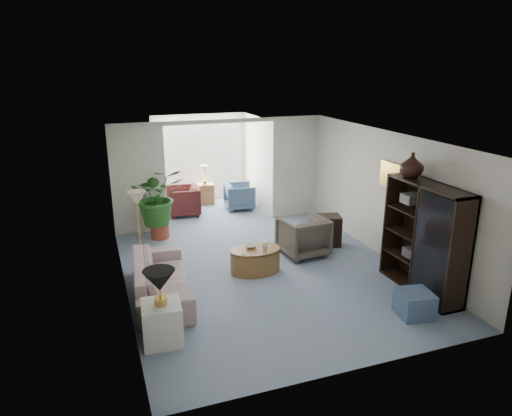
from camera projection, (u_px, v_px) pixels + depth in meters
name	position (u px, v px, depth m)	size (l,w,h in m)	color
floor	(267.00, 274.00, 8.63)	(6.00, 6.00, 0.00)	#8999B5
sunroom_floor	(211.00, 210.00, 12.31)	(2.60, 2.60, 0.00)	#8999B5
back_pier_left	(139.00, 180.00, 10.33)	(1.20, 0.12, 2.50)	silver
back_pier_right	(295.00, 167.00, 11.56)	(1.20, 0.12, 2.50)	silver
back_header	(220.00, 121.00, 10.58)	(2.60, 0.12, 0.10)	silver
window_pane	(200.00, 151.00, 12.86)	(2.20, 0.02, 1.50)	white
window_blinds	(200.00, 151.00, 12.83)	(2.20, 0.02, 1.50)	white
framed_picture	(391.00, 175.00, 8.82)	(0.04, 0.50, 0.40)	#ACA28A
sofa	(161.00, 278.00, 7.73)	(2.20, 0.86, 0.64)	#BBB19E
end_table	(162.00, 323.00, 6.46)	(0.53, 0.53, 0.59)	silver
table_lamp	(159.00, 281.00, 6.27)	(0.44, 0.44, 0.30)	black
floor_lamp	(137.00, 198.00, 8.92)	(0.36, 0.36, 0.28)	beige
coffee_table	(255.00, 260.00, 8.66)	(0.95, 0.95, 0.45)	olive
coffee_bowl	(251.00, 246.00, 8.66)	(0.22, 0.22, 0.05)	silver
coffee_cup	(265.00, 247.00, 8.54)	(0.11, 0.11, 0.10)	beige
wingback_chair	(303.00, 236.00, 9.38)	(0.85, 0.88, 0.80)	#5B5348
side_table_dark	(327.00, 230.00, 9.90)	(0.54, 0.43, 0.65)	black
entertainment_cabinet	(424.00, 239.00, 7.75)	(0.45, 1.69, 1.88)	black
cabinet_urn	(412.00, 165.00, 7.86)	(0.40, 0.40, 0.42)	black
ottoman	(415.00, 304.00, 7.17)	(0.49, 0.49, 0.39)	slate
plant_pot	(160.00, 231.00, 10.36)	(0.40, 0.40, 0.32)	#AC4232
house_plant	(158.00, 196.00, 10.13)	(1.15, 0.99, 1.28)	#265F20
sunroom_chair_blue	(240.00, 196.00, 12.36)	(0.72, 0.75, 0.68)	slate
sunroom_chair_maroon	(183.00, 201.00, 11.86)	(0.79, 0.81, 0.74)	#5A1F25
sunroom_table	(205.00, 194.00, 12.80)	(0.46, 0.36, 0.56)	olive
shelf_clutter	(428.00, 233.00, 7.57)	(0.30, 1.11, 1.06)	#393634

